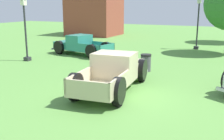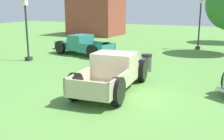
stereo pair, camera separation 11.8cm
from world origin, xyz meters
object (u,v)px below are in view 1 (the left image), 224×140
(pickup_truck_foreground, at_px, (115,71))
(lamp_post_near, at_px, (25,29))
(pickup_truck_behind_right, at_px, (79,45))
(trash_can, at_px, (146,63))
(lamp_post_far, at_px, (198,23))

(pickup_truck_foreground, height_order, lamp_post_near, lamp_post_near)
(pickup_truck_behind_right, height_order, trash_can, pickup_truck_behind_right)
(lamp_post_far, distance_m, trash_can, 9.45)
(trash_can, bearing_deg, pickup_truck_behind_right, 154.58)
(lamp_post_far, xyz_separation_m, trash_can, (-1.30, -9.21, -1.68))
(pickup_truck_behind_right, height_order, lamp_post_far, lamp_post_far)
(pickup_truck_foreground, xyz_separation_m, lamp_post_far, (1.51, 12.83, 1.40))
(lamp_post_far, bearing_deg, lamp_post_near, -133.61)
(pickup_truck_foreground, distance_m, lamp_post_near, 8.46)
(pickup_truck_behind_right, xyz_separation_m, lamp_post_near, (-1.83, -3.46, 1.39))
(lamp_post_near, relative_size, lamp_post_far, 0.97)
(lamp_post_far, bearing_deg, trash_can, -98.06)
(pickup_truck_behind_right, xyz_separation_m, trash_can, (6.15, -2.92, -0.22))
(trash_can, bearing_deg, lamp_post_near, -176.16)
(pickup_truck_foreground, bearing_deg, lamp_post_far, 83.28)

